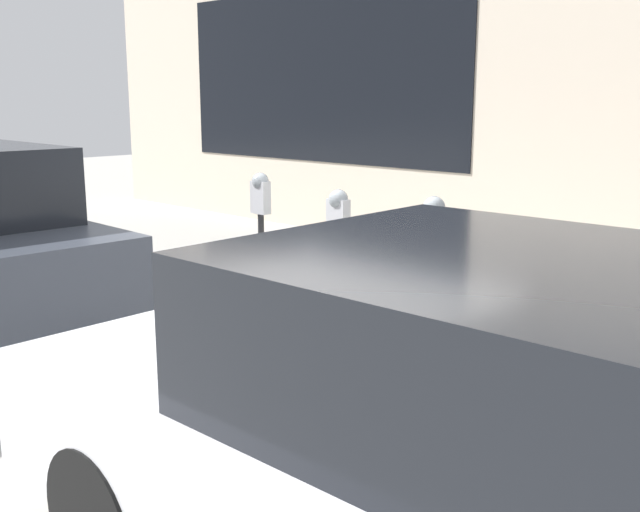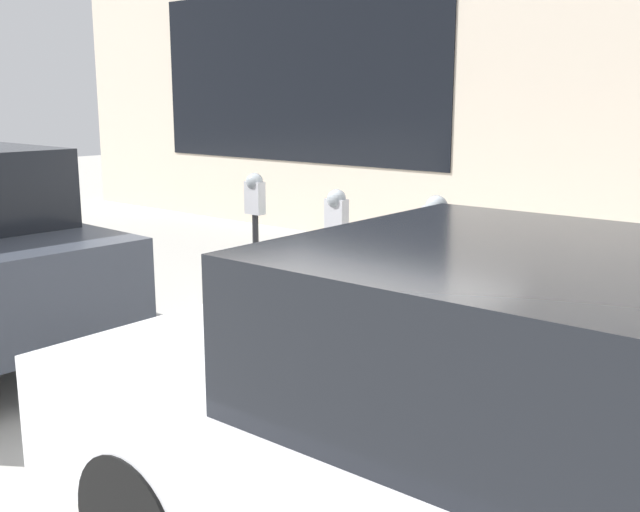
% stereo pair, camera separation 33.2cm
% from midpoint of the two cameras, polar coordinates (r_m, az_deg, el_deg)
% --- Properties ---
extents(ground_plane, '(40.00, 40.00, 0.00)m').
position_cam_midpoint_polar(ground_plane, '(5.96, 0.98, -8.19)').
color(ground_plane, '#ADAAA3').
extents(curb_strip, '(19.00, 0.16, 0.04)m').
position_cam_midpoint_polar(curb_strip, '(5.90, 0.45, -8.20)').
color(curb_strip, gray).
rests_on(curb_strip, ground_plane).
extents(building_facade, '(19.00, 0.17, 4.31)m').
position_cam_midpoint_polar(building_facade, '(9.38, 20.45, 11.94)').
color(building_facade, beige).
rests_on(building_facade, ground_plane).
extents(parking_meter_nearest, '(0.19, 0.16, 1.38)m').
position_cam_midpoint_polar(parking_meter_nearest, '(5.42, 10.31, 0.01)').
color(parking_meter_nearest, '#232326').
rests_on(parking_meter_nearest, ground_plane).
extents(parking_meter_second, '(0.18, 0.16, 1.34)m').
position_cam_midpoint_polar(parking_meter_second, '(6.01, 2.97, 0.93)').
color(parking_meter_second, '#232326').
rests_on(parking_meter_second, ground_plane).
extents(parking_meter_middle, '(0.17, 0.15, 1.42)m').
position_cam_midpoint_polar(parking_meter_middle, '(6.56, -3.09, 3.14)').
color(parking_meter_middle, '#232326').
rests_on(parking_meter_middle, ground_plane).
extents(planter_box, '(1.21, 0.85, 0.96)m').
position_cam_midpoint_polar(planter_box, '(6.75, 10.81, -2.75)').
color(planter_box, gray).
rests_on(planter_box, ground_plane).
extents(parked_car_front, '(4.20, 1.96, 1.52)m').
position_cam_midpoint_polar(parked_car_front, '(2.97, 16.98, -13.98)').
color(parked_car_front, silver).
rests_on(parked_car_front, ground_plane).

